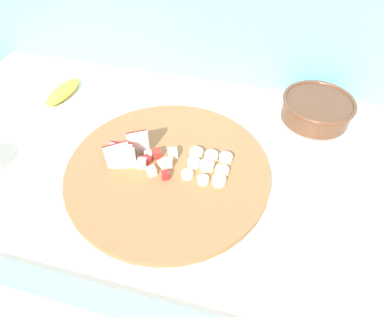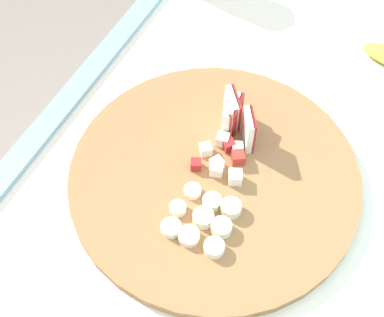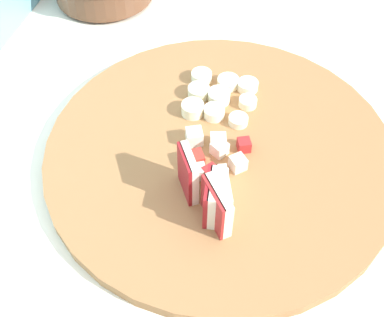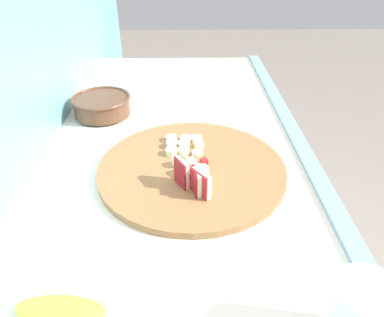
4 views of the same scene
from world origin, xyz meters
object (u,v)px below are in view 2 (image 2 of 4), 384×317
Objects in this scene: apple_wedge_fan at (235,116)px; apple_dice_pile at (223,158)px; banana_slice_rows at (204,220)px; cutting_board at (214,175)px.

apple_dice_pile is (0.07, 0.01, -0.02)m from apple_wedge_fan.
banana_slice_rows is (0.10, 0.02, -0.00)m from apple_dice_pile.
apple_wedge_fan is 0.17m from banana_slice_rows.
apple_dice_pile reaches higher than banana_slice_rows.
cutting_board is at bearing 3.85° from apple_wedge_fan.
banana_slice_rows is at bearing 9.13° from apple_wedge_fan.
banana_slice_rows is at bearing 14.76° from cutting_board.
apple_wedge_fan reaches higher than banana_slice_rows.
apple_dice_pile reaches higher than cutting_board.
apple_wedge_fan is 0.07m from apple_dice_pile.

